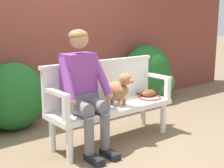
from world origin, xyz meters
TOP-DOWN VIEW (x-y plane):
  - ground_plane at (0.00, 0.00)m, footprint 40.00×40.00m
  - brick_garden_fence at (0.00, 1.44)m, footprint 8.00×0.30m
  - hedge_bush_mid_right at (-0.73, 1.10)m, footprint 0.82×0.66m
  - hedge_bush_mid_left at (1.61, 1.07)m, footprint 0.96×0.69m
  - hedge_bush_far_left at (1.77, 1.07)m, footprint 0.94×0.64m
  - garden_bench at (0.00, 0.00)m, footprint 1.52×0.47m
  - bench_backrest at (0.00, 0.21)m, footprint 1.56×0.06m
  - bench_armrest_left_end at (-0.72, -0.09)m, footprint 0.06×0.47m
  - bench_armrest_right_end at (0.72, -0.09)m, footprint 0.06×0.47m
  - person_seated at (-0.40, -0.01)m, footprint 0.56×0.64m
  - dog_on_bench at (0.05, -0.05)m, footprint 0.26×0.38m
  - tennis_racket at (0.57, -0.01)m, footprint 0.30×0.56m
  - baseball_glove at (0.62, 0.03)m, footprint 0.22×0.18m

SIDE VIEW (x-z plane):
  - ground_plane at x=0.00m, z-range 0.00..0.00m
  - hedge_bush_far_left at x=1.77m, z-range 0.00..0.57m
  - garden_bench at x=0.00m, z-range 0.16..0.59m
  - hedge_bush_mid_right at x=-0.73m, z-range 0.00..0.87m
  - tennis_racket at x=0.57m, z-range 0.43..0.46m
  - baseball_glove at x=0.62m, z-range 0.43..0.52m
  - hedge_bush_mid_left at x=1.61m, z-range 0.00..0.96m
  - dog_on_bench at x=0.05m, z-range 0.43..0.82m
  - bench_armrest_left_end at x=-0.72m, z-range 0.49..0.77m
  - bench_armrest_right_end at x=0.72m, z-range 0.49..0.77m
  - bench_backrest at x=0.00m, z-range 0.44..0.94m
  - person_seated at x=-0.40m, z-range 0.06..1.36m
  - brick_garden_fence at x=0.00m, z-range 0.00..2.35m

